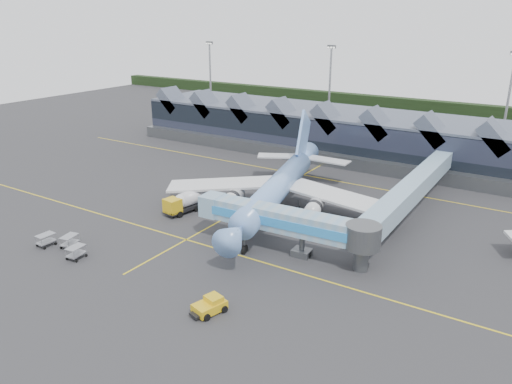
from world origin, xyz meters
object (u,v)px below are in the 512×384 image
Objects in this scene: main_airliner at (279,186)px; pushback_tug at (210,306)px; jet_bridge at (295,224)px; fuel_truck at (190,199)px.

main_airliner reaches higher than pushback_tug.
jet_bridge is 6.02× the size of pushback_tug.
pushback_tug is at bearing -36.95° from fuel_truck.
pushback_tug is (-1.08, -17.02, -3.60)m from jet_bridge.
pushback_tug is at bearing -97.05° from jet_bridge.
fuel_truck is at bearing 149.48° from pushback_tug.
main_airliner is at bearing 41.32° from fuel_truck.
jet_bridge is at bearing -66.04° from main_airliner.
pushback_tug is at bearing -87.55° from main_airliner.
pushback_tug is (20.82, -22.00, -1.04)m from fuel_truck.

